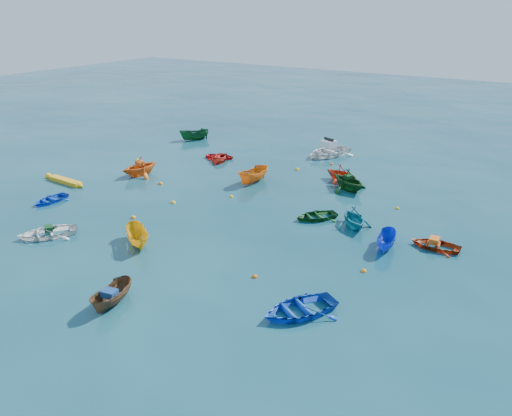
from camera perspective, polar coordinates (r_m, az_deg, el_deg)
The scene contains 34 objects.
ground at distance 30.37m, azimuth -5.06°, elevation -3.74°, with size 160.00×160.00×0.00m, color #093544.
dinghy_blue_sw at distance 39.04m, azimuth -22.40°, elevation 0.66°, with size 1.92×2.68×0.56m, color blue.
dinghy_white_near at distance 33.42m, azimuth -22.66°, elevation -2.97°, with size 2.44×3.41×0.71m, color white.
sampan_brown_mid at distance 25.20m, azimuth -16.00°, elevation -10.55°, with size 1.05×2.80×1.08m, color brown.
dinghy_blue_se at distance 23.74m, azimuth 4.96°, elevation -11.88°, with size 2.62×3.66×0.76m, color #0F45BB.
dinghy_orange_w at distance 42.91m, azimuth -13.06°, elevation 3.70°, with size 2.82×3.27×1.72m, color orange.
sampan_yellow_mid at distance 30.58m, azimuth -13.26°, elevation -4.10°, with size 1.17×3.11×1.20m, color #EBAB14.
dinghy_green_e at distance 33.53m, azimuth 6.87°, elevation -1.20°, with size 2.07×2.89×0.60m, color #10481A.
dinghy_cyan_se at distance 32.72m, azimuth 11.05°, elevation -2.09°, with size 2.35×2.72×1.43m, color teal.
dinghy_red_nw at distance 46.45m, azimuth -4.12°, elevation 5.66°, with size 1.91×2.67×0.55m, color red.
sampan_orange_n at distance 40.03m, azimuth -0.30°, elevation 2.95°, with size 1.27×3.38×1.31m, color orange.
dinghy_green_n at distance 39.12m, azimuth 10.50°, elevation 2.08°, with size 2.83×3.29×1.73m, color #0F4215.
dinghy_red_ne at distance 31.24m, azimuth 19.78°, elevation -4.30°, with size 2.00×2.80×0.58m, color #A0320D.
sampan_blue_far at distance 30.40m, azimuth 14.63°, elevation -4.41°, with size 1.01×2.69×1.04m, color #1031CD.
dinghy_red_far at distance 45.76m, azimuth -4.20°, elevation 5.40°, with size 2.13×2.98×0.62m, color #B4220F.
dinghy_orange_far at distance 41.01m, azimuth 9.65°, elevation 3.10°, with size 2.42×2.81×1.48m, color red.
sampan_green_far at distance 53.30m, azimuth -7.02°, elevation 7.75°, with size 1.18×3.14×1.21m, color #114920.
kayak_yellow at distance 42.74m, azimuth -20.91°, elevation 2.70°, with size 0.63×4.20×0.43m, color #EDA815, non-canonical shape.
motorboat_white at distance 47.76m, azimuth 8.24°, elevation 5.96°, with size 3.45×4.82×1.60m, color white.
tarp_green_a at distance 33.22m, azimuth -22.62°, elevation -2.16°, with size 0.62×0.47×0.30m, color #104019.
tarp_blue_a at distance 24.73m, azimuth -16.39°, elevation -9.34°, with size 0.69×0.52×0.34m, color navy.
tarp_orange_a at distance 42.63m, azimuth -13.13°, elevation 5.01°, with size 0.65×0.49×0.31m, color #D65515.
tarp_green_b at distance 38.86m, azimuth 10.51°, elevation 3.53°, with size 0.60×0.45×0.29m, color #0F3F15.
tarp_orange_b at distance 31.06m, azimuth 19.71°, elevation -3.51°, with size 0.70×0.53×0.34m, color orange.
buoy_or_a at distance 34.37m, azimuth -13.84°, elevation -1.12°, with size 0.35×0.35×0.35m, color orange.
buoy_ye_a at distance 36.36m, azimuth -9.46°, elevation 0.57°, with size 0.37×0.37×0.37m, color yellow.
buoy_or_b at distance 26.43m, azimuth -0.15°, elevation -7.91°, with size 0.30×0.30×0.30m, color #D6570B.
buoy_ye_b at distance 47.13m, azimuth -13.45°, elevation 5.35°, with size 0.32×0.32×0.32m, color gold.
buoy_or_c at distance 40.36m, azimuth -10.87°, elevation 2.69°, with size 0.38×0.38×0.38m, color orange.
buoy_ye_c at distance 37.03m, azimuth -2.83°, elevation 1.26°, with size 0.30×0.30×0.30m, color yellow.
buoy_or_d at distance 27.56m, azimuth 12.20°, elevation -7.10°, with size 0.31×0.31×0.31m, color orange.
buoy_ye_d at distance 43.24m, azimuth 4.72°, elevation 4.37°, with size 0.37×0.37×0.37m, color gold.
buoy_or_e at distance 45.01m, azimuth 8.64°, elevation 4.91°, with size 0.30×0.30×0.30m, color #F9570D.
buoy_ye_e at distance 36.25m, azimuth 15.85°, elevation -0.08°, with size 0.29×0.29×0.29m, color gold.
Camera 1 is at (16.77, -21.52, 13.34)m, focal length 35.00 mm.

